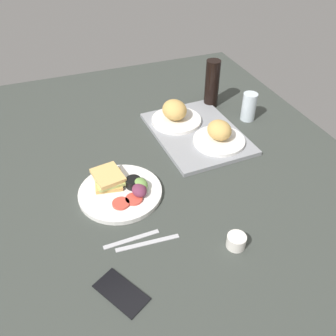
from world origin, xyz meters
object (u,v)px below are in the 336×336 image
drinking_glass (249,107)px  soda_bottle (212,84)px  bread_plate_near (175,114)px  espresso_cup (236,241)px  cell_phone (121,292)px  knife (148,243)px  bread_plate_far (219,135)px  serving_tray (197,133)px  plate_with_salad (121,189)px  fork (132,239)px

drinking_glass → soda_bottle: bearing=-150.1°
bread_plate_near → espresso_cup: bread_plate_near is taller
drinking_glass → cell_phone: bearing=-49.7°
knife → cell_phone: bearing=-127.7°
bread_plate_near → espresso_cup: size_ratio=3.77×
cell_phone → bread_plate_near: bearing=118.9°
bread_plate_far → soda_bottle: 32.31cm
bread_plate_near → knife: bearing=-28.8°
bread_plate_near → bread_plate_far: 22.63cm
serving_tray → bread_plate_far: size_ratio=2.21×
soda_bottle → plate_with_salad: bearing=-51.6°
plate_with_salad → drinking_glass: (-26.25, 64.19, 4.37)cm
bread_plate_near → fork: (54.10, -35.39, -4.84)cm
bread_plate_near → drinking_glass: drinking_glass is taller
bread_plate_near → drinking_glass: size_ratio=1.73×
cell_phone → plate_with_salad: bearing=135.3°
bread_plate_far → bread_plate_near: bearing=-152.4°
soda_bottle → knife: bearing=-38.4°
serving_tray → bread_plate_near: size_ratio=2.13×
serving_tray → fork: bearing=-43.1°
soda_bottle → cell_phone: (79.62, -64.32, -10.39)cm
bread_plate_near → drinking_glass: 32.05cm
espresso_cup → fork: bearing=-115.1°
bread_plate_far → knife: bread_plate_far is taller
serving_tray → soda_bottle: bearing=141.4°
bread_plate_near → soda_bottle: bearing=114.2°
soda_bottle → knife: (66.78, -52.91, -10.54)cm
plate_with_salad → espresso_cup: (33.56, 25.09, 0.27)cm
serving_tray → drinking_glass: size_ratio=3.69×
soda_bottle → espresso_cup: size_ratio=3.86×
knife → drinking_glass: bearing=42.5°
plate_with_salad → bread_plate_far: bearing=107.1°
plate_with_salad → cell_phone: (36.50, -9.83, -1.33)cm
bread_plate_far → drinking_glass: 24.46cm
espresso_cup → fork: espresso_cup is taller
drinking_glass → espresso_cup: drinking_glass is taller
plate_with_salad → knife: plate_with_salad is taller
knife → cell_phone: size_ratio=1.32×
bread_plate_near → knife: bread_plate_near is taller
plate_with_salad → fork: plate_with_salad is taller
soda_bottle → bread_plate_near: bearing=-65.8°
bread_plate_near → fork: bread_plate_near is taller
serving_tray → fork: 59.62cm
soda_bottle → knife: size_ratio=1.14×
fork → knife: same height
serving_tray → bread_plate_far: 11.46cm
plate_with_salad → cell_phone: bearing=-15.1°
bread_plate_far → fork: (34.05, -45.86, -4.39)cm
soda_bottle → knife: soda_bottle is taller
bread_plate_near → bread_plate_far: bread_plate_near is taller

